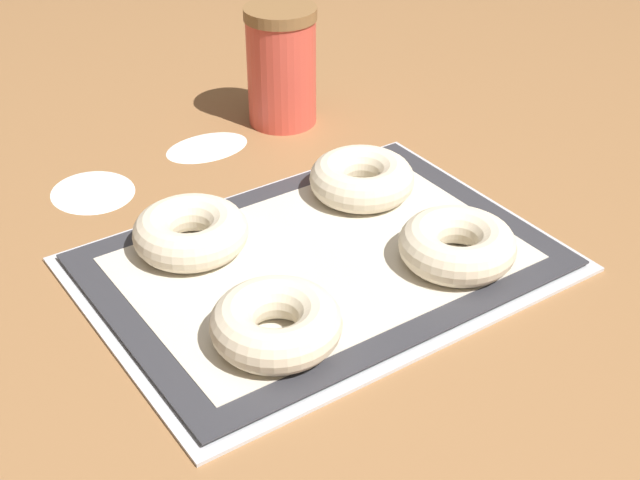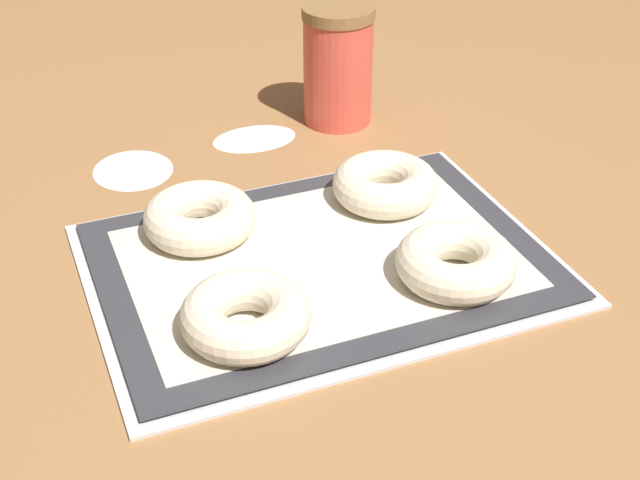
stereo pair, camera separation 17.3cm
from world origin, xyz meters
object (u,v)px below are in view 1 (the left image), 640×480
(bagel_front_left, at_px, (276,323))
(bagel_front_right, at_px, (457,245))
(baking_tray, at_px, (320,262))
(bagel_back_left, at_px, (191,232))
(bagel_back_right, at_px, (362,178))
(flour_canister, at_px, (281,66))

(bagel_front_left, bearing_deg, bagel_front_right, 0.95)
(baking_tray, distance_m, bagel_back_left, 0.15)
(baking_tray, bearing_deg, bagel_front_left, -140.52)
(bagel_back_right, relative_size, flour_canister, 0.76)
(bagel_back_left, bearing_deg, bagel_front_right, -39.37)
(baking_tray, height_order, bagel_front_left, bagel_front_left)
(bagel_front_right, height_order, bagel_back_left, same)
(bagel_back_left, bearing_deg, bagel_back_right, -2.58)
(bagel_back_left, height_order, bagel_back_right, same)
(bagel_back_left, xyz_separation_m, flour_canister, (0.27, 0.24, 0.05))
(baking_tray, distance_m, bagel_front_left, 0.15)
(baking_tray, distance_m, flour_canister, 0.38)
(bagel_front_left, distance_m, bagel_back_right, 0.29)
(bagel_back_left, bearing_deg, baking_tray, -40.72)
(bagel_front_right, height_order, flour_canister, flour_canister)
(bagel_front_left, bearing_deg, flour_canister, 57.03)
(bagel_front_right, xyz_separation_m, flour_canister, (0.04, 0.42, 0.05))
(baking_tray, relative_size, bagel_back_left, 3.92)
(bagel_front_left, xyz_separation_m, bagel_back_right, (0.23, 0.18, 0.00))
(bagel_front_right, bearing_deg, flour_canister, 84.09)
(bagel_front_left, height_order, flour_canister, flour_canister)
(bagel_front_left, relative_size, bagel_back_right, 1.00)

